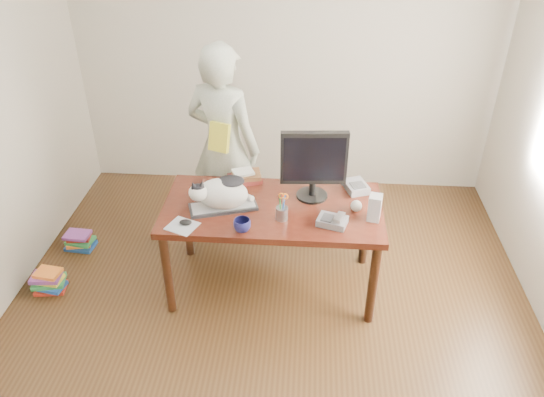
% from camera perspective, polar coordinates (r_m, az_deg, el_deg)
% --- Properties ---
extents(room, '(4.50, 4.50, 4.50)m').
position_cam_1_polar(room, '(3.04, -0.78, 2.33)').
color(room, black).
rests_on(room, ground).
extents(desk, '(1.60, 0.80, 0.75)m').
position_cam_1_polar(desk, '(4.02, 0.14, -1.98)').
color(desk, black).
rests_on(desk, ground).
extents(keyboard, '(0.52, 0.32, 0.03)m').
position_cam_1_polar(keyboard, '(3.85, -5.26, -0.88)').
color(keyboard, black).
rests_on(keyboard, desk).
extents(cat, '(0.46, 0.34, 0.27)m').
position_cam_1_polar(cat, '(3.78, -5.58, 0.62)').
color(cat, silver).
rests_on(cat, keyboard).
extents(monitor, '(0.48, 0.25, 0.54)m').
position_cam_1_polar(monitor, '(3.82, 4.51, 3.94)').
color(monitor, black).
rests_on(monitor, desk).
extents(pen_cup, '(0.10, 0.10, 0.22)m').
position_cam_1_polar(pen_cup, '(3.70, 1.08, -1.44)').
color(pen_cup, '#9B9AA0').
rests_on(pen_cup, desk).
extents(mousepad, '(0.25, 0.24, 0.00)m').
position_cam_1_polar(mousepad, '(3.71, -9.62, -2.94)').
color(mousepad, '#A5ABB1').
rests_on(mousepad, desk).
extents(mouse, '(0.10, 0.09, 0.04)m').
position_cam_1_polar(mouse, '(3.71, -9.28, -2.54)').
color(mouse, black).
rests_on(mouse, mousepad).
extents(coffee_mug, '(0.17, 0.17, 0.09)m').
position_cam_1_polar(coffee_mug, '(3.60, -3.23, -2.89)').
color(coffee_mug, black).
rests_on(coffee_mug, desk).
extents(phone, '(0.23, 0.19, 0.09)m').
position_cam_1_polar(phone, '(3.69, 6.57, -2.38)').
color(phone, slate).
rests_on(phone, desk).
extents(speaker, '(0.10, 0.11, 0.19)m').
position_cam_1_polar(speaker, '(3.75, 10.99, -0.97)').
color(speaker, '#AEAEB1').
rests_on(speaker, desk).
extents(baseball, '(0.08, 0.08, 0.08)m').
position_cam_1_polar(baseball, '(3.84, 9.05, -0.80)').
color(baseball, beige).
rests_on(baseball, desk).
extents(book_stack, '(0.29, 0.25, 0.09)m').
position_cam_1_polar(book_stack, '(4.16, -2.91, 2.37)').
color(book_stack, '#501715').
rests_on(book_stack, desk).
extents(calculator, '(0.21, 0.24, 0.06)m').
position_cam_1_polar(calculator, '(4.10, 9.02, 1.28)').
color(calculator, slate).
rests_on(calculator, desk).
extents(person, '(0.75, 0.62, 1.76)m').
position_cam_1_polar(person, '(4.42, -5.22, 5.57)').
color(person, silver).
rests_on(person, ground).
extents(held_book, '(0.19, 0.15, 0.23)m').
position_cam_1_polar(held_book, '(4.20, -5.69, 6.58)').
color(held_book, gold).
rests_on(held_book, person).
extents(book_pile_a, '(0.27, 0.22, 0.18)m').
position_cam_1_polar(book_pile_a, '(4.57, -22.86, -8.19)').
color(book_pile_a, '#A82618').
rests_on(book_pile_a, ground).
extents(book_pile_b, '(0.26, 0.20, 0.15)m').
position_cam_1_polar(book_pile_b, '(4.95, -19.98, -4.27)').
color(book_pile_b, '#184492').
rests_on(book_pile_b, ground).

